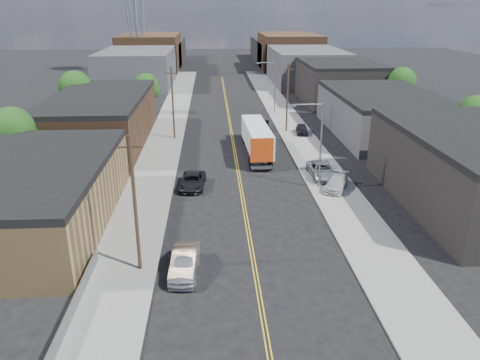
{
  "coord_description": "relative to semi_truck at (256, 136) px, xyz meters",
  "views": [
    {
      "loc": [
        -2.84,
        -19.5,
        17.85
      ],
      "look_at": [
        -0.35,
        21.3,
        2.5
      ],
      "focal_mm": 35.0,
      "sensor_mm": 36.0,
      "label": 1
    }
  ],
  "objects": [
    {
      "name": "car_ahead_truck",
      "position": [
        1.84,
        10.99,
        -1.5
      ],
      "size": [
        3.15,
        5.76,
        1.53
      ],
      "primitive_type": "imported",
      "rotation": [
        0.0,
        0.0,
        -0.11
      ],
      "color": "black",
      "rests_on": "ground"
    },
    {
      "name": "utility_pole_left_near",
      "position": [
        -10.86,
        -27.88,
        2.87
      ],
      "size": [
        1.6,
        0.26,
        10.0
      ],
      "color": "black",
      "rests_on": "ground"
    },
    {
      "name": "utility_pole_left_far",
      "position": [
        -10.86,
        7.12,
        2.87
      ],
      "size": [
        1.6,
        0.26,
        10.0
      ],
      "color": "black",
      "rests_on": "ground"
    },
    {
      "name": "tree_left_far",
      "position": [
        -16.6,
        24.12,
        2.3
      ],
      "size": [
        4.35,
        4.2,
        6.97
      ],
      "color": "black",
      "rests_on": "ground"
    },
    {
      "name": "car_left_c",
      "position": [
        -7.66,
        -11.88,
        -1.54
      ],
      "size": [
        2.83,
        5.43,
        1.46
      ],
      "primitive_type": "imported",
      "rotation": [
        0.0,
        0.0,
        -0.08
      ],
      "color": "black",
      "rests_on": "ground"
    },
    {
      "name": "sidewalk_left",
      "position": [
        -12.16,
        7.12,
        -2.19
      ],
      "size": [
        5.0,
        140.0,
        0.15
      ],
      "primitive_type": "cube",
      "color": "slate",
      "rests_on": "ground"
    },
    {
      "name": "skyline_left_b",
      "position": [
        -22.66,
        82.12,
        2.73
      ],
      "size": [
        16.0,
        26.0,
        10.0
      ],
      "primitive_type": "cube",
      "color": "#492F1D",
      "rests_on": "ground"
    },
    {
      "name": "sidewalk_right",
      "position": [
        6.84,
        7.12,
        -2.19
      ],
      "size": [
        5.0,
        140.0,
        0.15
      ],
      "primitive_type": "cube",
      "color": "slate",
      "rests_on": "ground"
    },
    {
      "name": "centerline",
      "position": [
        -2.66,
        7.12,
        -2.26
      ],
      "size": [
        0.32,
        120.0,
        0.01
      ],
      "primitive_type": "cube",
      "color": "gold",
      "rests_on": "ground"
    },
    {
      "name": "car_right_lot_a",
      "position": [
        6.38,
        -9.88,
        -1.34
      ],
      "size": [
        2.71,
        5.67,
        1.56
      ],
      "primitive_type": "imported",
      "rotation": [
        0.0,
        0.0,
        0.02
      ],
      "color": "#A4A6A9",
      "rests_on": "sidewalk_right"
    },
    {
      "name": "semi_truck",
      "position": [
        0.0,
        0.0,
        0.0
      ],
      "size": [
        3.05,
        15.28,
        3.98
      ],
      "rotation": [
        0.0,
        0.0,
        0.04
      ],
      "color": "silver",
      "rests_on": "ground"
    },
    {
      "name": "car_right_lot_c",
      "position": [
        7.57,
        8.47,
        -1.43
      ],
      "size": [
        2.06,
        4.17,
        1.37
      ],
      "primitive_type": "imported",
      "rotation": [
        0.0,
        0.0,
        -0.11
      ],
      "color": "black",
      "rests_on": "sidewalk_right"
    },
    {
      "name": "skyline_left_c",
      "position": [
        -22.66,
        102.12,
        1.23
      ],
      "size": [
        16.0,
        40.0,
        7.0
      ],
      "primitive_type": "cube",
      "color": "black",
      "rests_on": "ground"
    },
    {
      "name": "skyline_right_a",
      "position": [
        17.34,
        57.12,
        1.73
      ],
      "size": [
        16.0,
        30.0,
        8.0
      ],
      "primitive_type": "cube",
      "color": "#3A3A3D",
      "rests_on": "ground"
    },
    {
      "name": "streetlight_near",
      "position": [
        4.94,
        -12.88,
        3.06
      ],
      "size": [
        3.39,
        0.25,
        9.0
      ],
      "color": "gray",
      "rests_on": "ground"
    },
    {
      "name": "industrial_right_c",
      "position": [
        19.34,
        34.12,
        1.53
      ],
      "size": [
        14.0,
        22.0,
        7.6
      ],
      "color": "black",
      "rests_on": "ground"
    },
    {
      "name": "utility_pole_right",
      "position": [
        5.54,
        10.12,
        2.87
      ],
      "size": [
        1.6,
        0.26,
        10.0
      ],
      "color": "black",
      "rests_on": "ground"
    },
    {
      "name": "tree_right_near",
      "position": [
        27.4,
        -1.88,
        2.6
      ],
      "size": [
        4.6,
        4.48,
        7.44
      ],
      "color": "black",
      "rests_on": "ground"
    },
    {
      "name": "ground",
      "position": [
        -2.66,
        22.12,
        -2.27
      ],
      "size": [
        260.0,
        260.0,
        0.0
      ],
      "primitive_type": "plane",
      "color": "black",
      "rests_on": "ground"
    },
    {
      "name": "tree_left_mid",
      "position": [
        -26.6,
        17.12,
        3.22
      ],
      "size": [
        5.1,
        5.04,
        8.37
      ],
      "color": "black",
      "rests_on": "ground"
    },
    {
      "name": "skyline_right_b",
      "position": [
        17.34,
        82.12,
        2.73
      ],
      "size": [
        16.0,
        26.0,
        10.0
      ],
      "primitive_type": "cube",
      "color": "#492F1D",
      "rests_on": "ground"
    },
    {
      "name": "chainlink_fence",
      "position": [
        -14.16,
        -34.38,
        -1.61
      ],
      "size": [
        0.05,
        16.0,
        1.22
      ],
      "color": "slate",
      "rests_on": "ground"
    },
    {
      "name": "warehouse_brown",
      "position": [
        -20.66,
        6.12,
        1.03
      ],
      "size": [
        12.0,
        26.0,
        6.6
      ],
      "color": "#492F1D",
      "rests_on": "ground"
    },
    {
      "name": "tree_left_near",
      "position": [
        -26.6,
        -7.88,
        2.91
      ],
      "size": [
        4.85,
        4.76,
        7.91
      ],
      "color": "black",
      "rests_on": "ground"
    },
    {
      "name": "warehouse_tan",
      "position": [
        -20.66,
        -19.88,
        0.53
      ],
      "size": [
        12.0,
        22.0,
        5.6
      ],
      "color": "olive",
      "rests_on": "ground"
    },
    {
      "name": "skyline_left_a",
      "position": [
        -22.66,
        57.12,
        1.73
      ],
      "size": [
        16.0,
        30.0,
        8.0
      ],
      "primitive_type": "cube",
      "color": "#3A3A3D",
      "rests_on": "ground"
    },
    {
      "name": "car_right_lot_b",
      "position": [
        7.06,
        -13.52,
        -1.44
      ],
      "size": [
        3.75,
        5.0,
        1.35
      ],
      "primitive_type": "imported",
      "rotation": [
        0.0,
        0.0,
        -0.46
      ],
      "color": "#AEAEAE",
      "rests_on": "sidewalk_right"
    },
    {
      "name": "car_left_b",
      "position": [
        -7.66,
        -28.27,
        -1.45
      ],
      "size": [
        2.1,
        5.05,
        1.63
      ],
      "primitive_type": "imported",
      "rotation": [
        0.0,
        0.0,
        -0.08
      ],
      "color": "#78634F",
      "rests_on": "ground"
    },
    {
      "name": "tree_right_far",
      "position": [
        27.4,
        22.12,
        2.91
      ],
      "size": [
        4.85,
        4.76,
        7.91
      ],
      "color": "black",
      "rests_on": "ground"
    },
    {
      "name": "skyline_right_c",
      "position": [
        17.34,
        102.12,
        1.23
      ],
      "size": [
        16.0,
        40.0,
        7.0
      ],
      "primitive_type": "cube",
      "color": "black",
      "rests_on": "ground"
    },
    {
      "name": "car_left_a",
      "position": [
        -7.66,
        -28.75,
        -1.46
      ],
      "size": [
        2.22,
        4.86,
        1.62
      ],
      "primitive_type": "imported",
      "rotation": [
        0.0,
        0.0,
        -0.07
      ],
      "color": "#B8BCBE",
      "rests_on": "ground"
    },
    {
      "name": "streetlight_far",
      "position": [
        4.94,
        22.12,
        3.06
      ],
      "size": [
        3.39,
        0.25,
        9.0
      ],
      "color": "gray",
      "rests_on": "ground"
    },
    {
      "name": "industrial_right_b",
      "position": [
        19.34,
        8.12,
        0.78
      ],
      "size": [
        14.0,
        24.0,
        6.1
      ],
      "color": "#3A3A3D",
      "rests_on": "ground"
    }
  ]
}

